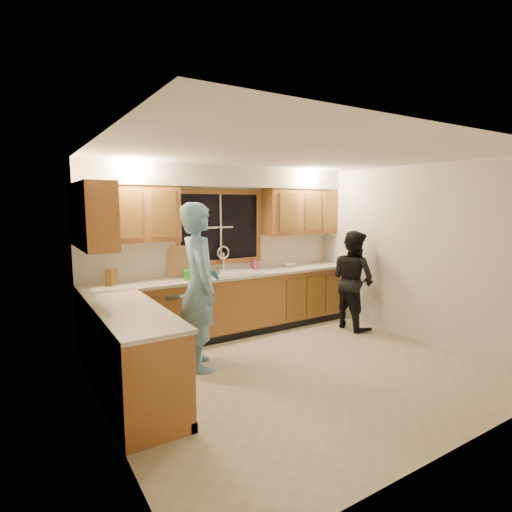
{
  "coord_description": "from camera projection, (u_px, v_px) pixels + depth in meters",
  "views": [
    {
      "loc": [
        -2.76,
        -3.59,
        1.96
      ],
      "look_at": [
        -0.13,
        0.65,
        1.3
      ],
      "focal_mm": 28.0,
      "sensor_mm": 36.0,
      "label": 1
    }
  ],
  "objects": [
    {
      "name": "man",
      "position": [
        200.0,
        287.0,
        4.71
      ],
      "size": [
        0.62,
        0.81,
        1.98
      ],
      "primitive_type": "imported",
      "rotation": [
        0.0,
        0.0,
        1.35
      ],
      "color": "#6A9FC9",
      "rests_on": "floor"
    },
    {
      "name": "countertop_left",
      "position": [
        130.0,
        311.0,
        3.96
      ],
      "size": [
        0.63,
        1.9,
        0.04
      ],
      "primitive_type": "cube",
      "color": "beige",
      "rests_on": "base_cabinets_left"
    },
    {
      "name": "floor",
      "position": [
        294.0,
        370.0,
        4.72
      ],
      "size": [
        4.2,
        4.2,
        0.0
      ],
      "primitive_type": "plane",
      "color": "#BBAF90",
      "rests_on": "ground"
    },
    {
      "name": "woman",
      "position": [
        353.0,
        280.0,
        6.27
      ],
      "size": [
        0.59,
        0.75,
        1.55
      ],
      "primitive_type": "imported",
      "rotation": [
        0.0,
        0.0,
        1.57
      ],
      "color": "black",
      "rests_on": "floor"
    },
    {
      "name": "dish_crate",
      "position": [
        193.0,
        274.0,
        5.56
      ],
      "size": [
        0.34,
        0.32,
        0.13
      ],
      "primitive_type": "cube",
      "rotation": [
        0.0,
        0.0,
        -0.29
      ],
      "color": "green",
      "rests_on": "countertop_back"
    },
    {
      "name": "cutting_board",
      "position": [
        178.0,
        261.0,
        5.73
      ],
      "size": [
        0.35,
        0.24,
        0.44
      ],
      "primitive_type": "cube",
      "rotation": [
        -0.21,
        0.0,
        -0.41
      ],
      "color": "tan",
      "rests_on": "countertop_back"
    },
    {
      "name": "wall_right",
      "position": [
        413.0,
        254.0,
        5.65
      ],
      "size": [
        0.0,
        3.8,
        3.8
      ],
      "primitive_type": "plane",
      "rotation": [
        1.57,
        0.0,
        -1.57
      ],
      "color": "silver",
      "rests_on": "ground"
    },
    {
      "name": "upper_cabinets_right",
      "position": [
        300.0,
        212.0,
        6.69
      ],
      "size": [
        1.35,
        0.33,
        0.75
      ],
      "primitive_type": "cube",
      "color": "#A4632F",
      "rests_on": "wall_back"
    },
    {
      "name": "knife_block",
      "position": [
        111.0,
        277.0,
        5.1
      ],
      "size": [
        0.15,
        0.15,
        0.22
      ],
      "primitive_type": "cube",
      "rotation": [
        0.0,
        0.0,
        0.74
      ],
      "color": "brown",
      "rests_on": "countertop_back"
    },
    {
      "name": "bowl",
      "position": [
        289.0,
        265.0,
        6.61
      ],
      "size": [
        0.27,
        0.27,
        0.06
      ],
      "primitive_type": "imported",
      "rotation": [
        0.0,
        0.0,
        -0.21
      ],
      "color": "silver",
      "rests_on": "countertop_back"
    },
    {
      "name": "dishwasher",
      "position": [
        176.0,
        316.0,
        5.56
      ],
      "size": [
        0.6,
        0.56,
        0.82
      ],
      "primitive_type": "cube",
      "color": "silver",
      "rests_on": "floor"
    },
    {
      "name": "upper_cabinets_left",
      "position": [
        128.0,
        214.0,
        5.2
      ],
      "size": [
        1.35,
        0.33,
        0.75
      ],
      "primitive_type": "cube",
      "color": "#A4632F",
      "rests_on": "wall_back"
    },
    {
      "name": "upper_cabinets_return",
      "position": [
        95.0,
        216.0,
        4.41
      ],
      "size": [
        0.33,
        0.9,
        0.75
      ],
      "primitive_type": "cube",
      "color": "#A4632F",
      "rests_on": "wall_left"
    },
    {
      "name": "can_right",
      "position": [
        218.0,
        272.0,
        5.72
      ],
      "size": [
        0.08,
        0.08,
        0.13
      ],
      "primitive_type": "cylinder",
      "rotation": [
        0.0,
        0.0,
        0.23
      ],
      "color": "#C6B498",
      "rests_on": "countertop_back"
    },
    {
      "name": "soffit",
      "position": [
        225.0,
        177.0,
        5.86
      ],
      "size": [
        4.2,
        0.35,
        0.3
      ],
      "primitive_type": "cube",
      "color": "beige",
      "rests_on": "wall_back"
    },
    {
      "name": "countertop_back",
      "position": [
        230.0,
        275.0,
        5.94
      ],
      "size": [
        4.2,
        0.63,
        0.04
      ],
      "primitive_type": "cube",
      "color": "beige",
      "rests_on": "base_cabinets_back"
    },
    {
      "name": "wall_left",
      "position": [
        102.0,
        286.0,
        3.46
      ],
      "size": [
        0.0,
        3.8,
        3.8
      ],
      "primitive_type": "plane",
      "rotation": [
        1.57,
        0.0,
        1.57
      ],
      "color": "silver",
      "rests_on": "ground"
    },
    {
      "name": "base_cabinets_back",
      "position": [
        230.0,
        305.0,
        6.01
      ],
      "size": [
        4.2,
        0.6,
        0.88
      ],
      "primitive_type": "cube",
      "color": "#A4632F",
      "rests_on": "ground"
    },
    {
      "name": "soap_bottle",
      "position": [
        255.0,
        263.0,
        6.38
      ],
      "size": [
        0.09,
        0.09,
        0.19
      ],
      "primitive_type": "imported",
      "rotation": [
        0.0,
        0.0,
        -0.05
      ],
      "color": "#D4507C",
      "rests_on": "countertop_back"
    },
    {
      "name": "stove",
      "position": [
        147.0,
        375.0,
        3.53
      ],
      "size": [
        0.58,
        0.75,
        0.9
      ],
      "primitive_type": "cube",
      "color": "silver",
      "rests_on": "floor"
    },
    {
      "name": "can_left",
      "position": [
        215.0,
        274.0,
        5.61
      ],
      "size": [
        0.07,
        0.07,
        0.11
      ],
      "primitive_type": "cylinder",
      "rotation": [
        0.0,
        0.0,
        -0.18
      ],
      "color": "#C6B498",
      "rests_on": "countertop_back"
    },
    {
      "name": "wall_back",
      "position": [
        220.0,
        250.0,
        6.16
      ],
      "size": [
        4.2,
        0.0,
        4.2
      ],
      "primitive_type": "plane",
      "rotation": [
        1.57,
        0.0,
        0.0
      ],
      "color": "silver",
      "rests_on": "ground"
    },
    {
      "name": "base_cabinets_left",
      "position": [
        131.0,
        356.0,
        4.02
      ],
      "size": [
        0.6,
        1.9,
        0.88
      ],
      "primitive_type": "cube",
      "color": "#A4632F",
      "rests_on": "ground"
    },
    {
      "name": "window_frame",
      "position": [
        220.0,
        227.0,
        6.1
      ],
      "size": [
        1.44,
        0.03,
        1.14
      ],
      "color": "black",
      "rests_on": "wall_back"
    },
    {
      "name": "sink",
      "position": [
        230.0,
        277.0,
        5.96
      ],
      "size": [
        0.86,
        0.52,
        0.57
      ],
      "color": "white",
      "rests_on": "countertop_back"
    },
    {
      "name": "ceiling",
      "position": [
        297.0,
        154.0,
        4.39
      ],
      "size": [
        4.2,
        4.2,
        0.0
      ],
      "primitive_type": "plane",
      "rotation": [
        3.14,
        0.0,
        0.0
      ],
      "color": "white"
    }
  ]
}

